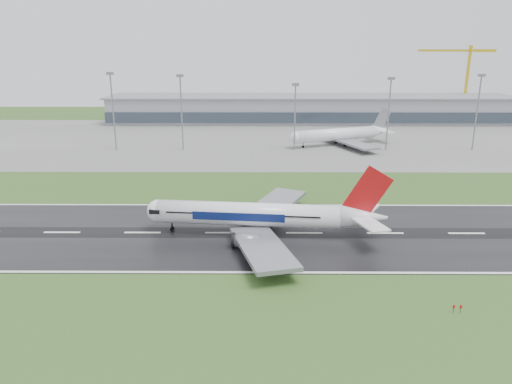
{
  "coord_description": "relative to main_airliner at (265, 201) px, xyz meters",
  "views": [
    {
      "loc": [
        -31.2,
        -111.03,
        44.17
      ],
      "look_at": [
        -32.0,
        12.0,
        7.0
      ],
      "focal_mm": 33.85,
      "sensor_mm": 36.0,
      "label": 1
    }
  ],
  "objects": [
    {
      "name": "apron",
      "position": [
        29.86,
        126.01,
        -8.66
      ],
      "size": [
        400.0,
        130.0,
        0.08
      ],
      "primitive_type": "cube",
      "color": "slate",
      "rests_on": "ground"
    },
    {
      "name": "terminal",
      "position": [
        29.86,
        186.01,
        -1.2
      ],
      "size": [
        240.0,
        36.0,
        15.0
      ],
      "primitive_type": "cube",
      "color": "gray",
      "rests_on": "ground"
    },
    {
      "name": "floodmast_2",
      "position": [
        14.28,
        101.01,
        5.3
      ],
      "size": [
        0.64,
        0.64,
        28.0
      ],
      "primitive_type": "cylinder",
      "color": "gray",
      "rests_on": "ground"
    },
    {
      "name": "tower_crane",
      "position": [
        129.23,
        201.01,
        13.69
      ],
      "size": [
        42.48,
        20.73,
        44.77
      ],
      "primitive_type": null,
      "rotation": [
        0.0,
        0.0,
        -0.42
      ],
      "color": "gold",
      "rests_on": "ground"
    },
    {
      "name": "floodmast_4",
      "position": [
        93.3,
        101.01,
        7.23
      ],
      "size": [
        0.64,
        0.64,
        31.86
      ],
      "primitive_type": "cylinder",
      "color": "gray",
      "rests_on": "ground"
    },
    {
      "name": "floodmast_0",
      "position": [
        -65.08,
        101.01,
        7.6
      ],
      "size": [
        0.64,
        0.64,
        32.6
      ],
      "primitive_type": "cylinder",
      "color": "gray",
      "rests_on": "ground"
    },
    {
      "name": "floodmast_1",
      "position": [
        -35.21,
        101.01,
        7.13
      ],
      "size": [
        0.64,
        0.64,
        31.65
      ],
      "primitive_type": "cylinder",
      "color": "gray",
      "rests_on": "ground"
    },
    {
      "name": "ground",
      "position": [
        29.86,
        1.01,
        -8.7
      ],
      "size": [
        520.0,
        520.0,
        0.0
      ],
      "primitive_type": "plane",
      "color": "#2B4E1C",
      "rests_on": "ground"
    },
    {
      "name": "parked_airliner",
      "position": [
        36.4,
        112.91,
        -0.67
      ],
      "size": [
        69.43,
        67.39,
        15.91
      ],
      "primitive_type": null,
      "rotation": [
        0.0,
        0.0,
        0.39
      ],
      "color": "white",
      "rests_on": "apron"
    },
    {
      "name": "runway",
      "position": [
        29.86,
        1.01,
        -8.65
      ],
      "size": [
        400.0,
        45.0,
        0.1
      ],
      "primitive_type": "cube",
      "color": "black",
      "rests_on": "ground"
    },
    {
      "name": "main_airliner",
      "position": [
        0.0,
        0.0,
        0.0
      ],
      "size": [
        63.57,
        61.09,
        17.2
      ],
      "primitive_type": null,
      "rotation": [
        0.0,
        0.0,
        -0.1
      ],
      "color": "white",
      "rests_on": "runway"
    },
    {
      "name": "floodmast_3",
      "position": [
        55.02,
        101.01,
        6.59
      ],
      "size": [
        0.64,
        0.64,
        30.57
      ],
      "primitive_type": "cylinder",
      "color": "gray",
      "rests_on": "ground"
    }
  ]
}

